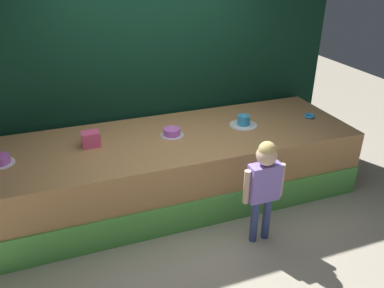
{
  "coord_description": "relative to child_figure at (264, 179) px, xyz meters",
  "views": [
    {
      "loc": [
        -1.11,
        -3.03,
        2.64
      ],
      "look_at": [
        0.13,
        0.4,
        0.8
      ],
      "focal_mm": 35.66,
      "sensor_mm": 36.0,
      "label": 1
    }
  ],
  "objects": [
    {
      "name": "stage_platform",
      "position": [
        -0.58,
        1.04,
        -0.33
      ],
      "size": [
        4.17,
        1.36,
        0.78
      ],
      "color": "#B27F4C",
      "rests_on": "ground_plane"
    },
    {
      "name": "cake_left",
      "position": [
        -2.35,
        1.04,
        0.11
      ],
      "size": [
        0.27,
        0.27,
        0.13
      ],
      "color": "white",
      "rests_on": "stage_platform"
    },
    {
      "name": "cake_right",
      "position": [
        0.31,
        1.06,
        0.12
      ],
      "size": [
        0.33,
        0.33,
        0.17
      ],
      "color": "white",
      "rests_on": "stage_platform"
    },
    {
      "name": "cake_center",
      "position": [
        -0.58,
        1.08,
        0.11
      ],
      "size": [
        0.27,
        0.27,
        0.13
      ],
      "color": "silver",
      "rests_on": "stage_platform"
    },
    {
      "name": "child_figure",
      "position": [
        0.0,
        0.0,
        0.0
      ],
      "size": [
        0.43,
        0.2,
        1.11
      ],
      "color": "#3F4C8C",
      "rests_on": "ground_plane"
    },
    {
      "name": "ground_plane",
      "position": [
        -0.58,
        0.38,
        -0.72
      ],
      "size": [
        12.0,
        12.0,
        0.0
      ],
      "primitive_type": "plane",
      "color": "#ADA38E"
    },
    {
      "name": "donut",
      "position": [
        1.19,
        1.0,
        0.09
      ],
      "size": [
        0.14,
        0.14,
        0.04
      ],
      "primitive_type": "torus",
      "color": "#3399D8",
      "rests_on": "stage_platform"
    },
    {
      "name": "pink_box",
      "position": [
        -1.46,
        1.13,
        0.15
      ],
      "size": [
        0.19,
        0.14,
        0.16
      ],
      "primitive_type": "cube",
      "rotation": [
        0.0,
        0.0,
        0.01
      ],
      "color": "#F65589",
      "rests_on": "stage_platform"
    },
    {
      "name": "curtain_backdrop",
      "position": [
        -0.58,
        1.82,
        0.84
      ],
      "size": [
        4.77,
        0.08,
        3.11
      ],
      "primitive_type": "cube",
      "color": "black",
      "rests_on": "ground_plane"
    }
  ]
}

